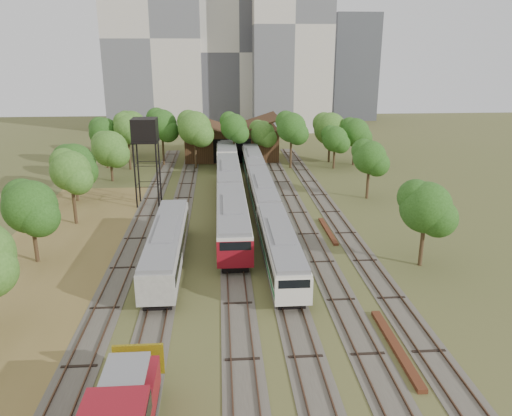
{
  "coord_description": "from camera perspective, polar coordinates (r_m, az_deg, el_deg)",
  "views": [
    {
      "loc": [
        -3.12,
        -30.93,
        18.51
      ],
      "look_at": [
        0.59,
        19.44,
        2.5
      ],
      "focal_mm": 35.0,
      "sensor_mm": 36.0,
      "label": 1
    }
  ],
  "objects": [
    {
      "name": "tree_band_left",
      "position": [
        66.19,
        -19.03,
        5.15
      ],
      "size": [
        8.05,
        72.54,
        8.25
      ],
      "color": "#382616",
      "rests_on": "ground"
    },
    {
      "name": "rail_pile_near",
      "position": [
        34.74,
        15.71,
        -15.06
      ],
      "size": [
        0.6,
        8.94,
        0.3
      ],
      "primitive_type": "cube",
      "color": "#592C19",
      "rests_on": "ground"
    },
    {
      "name": "rail_pile_far",
      "position": [
        53.74,
        8.22,
        -2.61
      ],
      "size": [
        0.49,
        7.92,
        0.26
      ],
      "primitive_type": "cube",
      "color": "#592C19",
      "rests_on": "ground"
    },
    {
      "name": "railcar_green_set",
      "position": [
        60.68,
        0.79,
        1.62
      ],
      "size": [
        2.78,
        52.08,
        3.43
      ],
      "color": "black",
      "rests_on": "ground"
    },
    {
      "name": "tower_far_right",
      "position": [
        145.81,
        10.93,
        15.51
      ],
      "size": [
        12.0,
        12.0,
        28.0
      ],
      "primitive_type": "cube",
      "color": "#43464C",
      "rests_on": "ground"
    },
    {
      "name": "tower_centre",
      "position": [
        131.03,
        -2.07,
        17.35
      ],
      "size": [
        20.0,
        18.0,
        36.0
      ],
      "primitive_type": "cube",
      "color": "beige",
      "rests_on": "ground"
    },
    {
      "name": "dry_grass_patch",
      "position": [
        45.59,
        -23.07,
        -7.85
      ],
      "size": [
        14.0,
        60.0,
        0.04
      ],
      "primitive_type": "cube",
      "color": "brown",
      "rests_on": "ground"
    },
    {
      "name": "tracks",
      "position": [
        58.95,
        -1.62,
        -0.68
      ],
      "size": [
        24.6,
        80.0,
        0.19
      ],
      "color": "#4C473D",
      "rests_on": "ground"
    },
    {
      "name": "maintenance_shed",
      "position": [
        90.29,
        -2.83,
        7.62
      ],
      "size": [
        16.45,
        11.55,
        7.58
      ],
      "color": "#392314",
      "rests_on": "ground"
    },
    {
      "name": "tower_left",
      "position": [
        126.83,
        -11.55,
        18.38
      ],
      "size": [
        22.0,
        16.0,
        42.0
      ],
      "primitive_type": "cube",
      "color": "beige",
      "rests_on": "ground"
    },
    {
      "name": "ground",
      "position": [
        36.18,
        1.37,
        -13.19
      ],
      "size": [
        240.0,
        240.0,
        0.0
      ],
      "primitive_type": "plane",
      "color": "#475123",
      "rests_on": "ground"
    },
    {
      "name": "railcar_rear",
      "position": [
        85.37,
        -3.41,
        6.48
      ],
      "size": [
        3.22,
        16.08,
        3.99
      ],
      "color": "black",
      "rests_on": "ground"
    },
    {
      "name": "tower_right",
      "position": [
        124.24,
        3.95,
        20.08
      ],
      "size": [
        18.0,
        16.0,
        48.0
      ],
      "primitive_type": "cube",
      "color": "beige",
      "rests_on": "ground"
    },
    {
      "name": "old_grey_coach",
      "position": [
        45.14,
        -10.15,
        -4.24
      ],
      "size": [
        2.88,
        18.0,
        3.56
      ],
      "color": "black",
      "rests_on": "ground"
    },
    {
      "name": "railcar_red_set",
      "position": [
        58.41,
        -2.95,
        1.22
      ],
      "size": [
        3.17,
        34.58,
        3.92
      ],
      "color": "black",
      "rests_on": "ground"
    },
    {
      "name": "tree_band_right",
      "position": [
        62.68,
        13.04,
        4.94
      ],
      "size": [
        5.7,
        43.07,
        7.73
      ],
      "color": "#382616",
      "rests_on": "ground"
    },
    {
      "name": "tree_band_far",
      "position": [
        82.85,
        -0.63,
        9.05
      ],
      "size": [
        41.57,
        9.08,
        9.32
      ],
      "color": "#382616",
      "rests_on": "ground"
    },
    {
      "name": "water_tower",
      "position": [
        62.14,
        -12.58,
        8.43
      ],
      "size": [
        3.11,
        3.11,
        10.76
      ],
      "color": "black",
      "rests_on": "ground"
    }
  ]
}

